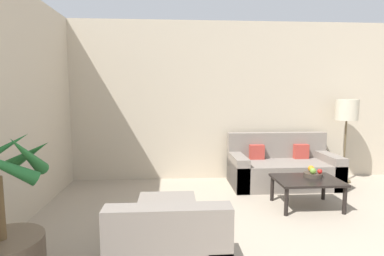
{
  "coord_description": "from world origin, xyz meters",
  "views": [
    {
      "loc": [
        -1.54,
        0.78,
        1.49
      ],
      "look_at": [
        -1.27,
        4.99,
        1.0
      ],
      "focal_mm": 28.0,
      "sensor_mm": 36.0,
      "label": 1
    }
  ],
  "objects_px": {
    "sofa_loveseat": "(282,168)",
    "floor_lamp": "(347,113)",
    "potted_palm": "(3,248)",
    "fruit_bowl": "(313,175)",
    "coffee_table": "(307,183)",
    "apple_green": "(313,171)",
    "orange_fruit": "(311,169)",
    "ottoman": "(167,219)",
    "apple_red": "(320,171)"
  },
  "relations": [
    {
      "from": "potted_palm",
      "to": "fruit_bowl",
      "type": "xyz_separation_m",
      "value": [
        3.09,
        1.66,
        0.02
      ]
    },
    {
      "from": "apple_red",
      "to": "ottoman",
      "type": "relative_size",
      "value": 0.11
    },
    {
      "from": "fruit_bowl",
      "to": "floor_lamp",
      "type": "bearing_deg",
      "value": 44.02
    },
    {
      "from": "floor_lamp",
      "to": "fruit_bowl",
      "type": "height_order",
      "value": "floor_lamp"
    },
    {
      "from": "coffee_table",
      "to": "apple_red",
      "type": "height_order",
      "value": "apple_red"
    },
    {
      "from": "apple_green",
      "to": "coffee_table",
      "type": "bearing_deg",
      "value": -158.68
    },
    {
      "from": "floor_lamp",
      "to": "apple_red",
      "type": "height_order",
      "value": "floor_lamp"
    },
    {
      "from": "coffee_table",
      "to": "apple_red",
      "type": "xyz_separation_m",
      "value": [
        0.19,
        0.04,
        0.14
      ]
    },
    {
      "from": "floor_lamp",
      "to": "coffee_table",
      "type": "height_order",
      "value": "floor_lamp"
    },
    {
      "from": "sofa_loveseat",
      "to": "ottoman",
      "type": "height_order",
      "value": "sofa_loveseat"
    },
    {
      "from": "apple_red",
      "to": "orange_fruit",
      "type": "bearing_deg",
      "value": 119.11
    },
    {
      "from": "fruit_bowl",
      "to": "sofa_loveseat",
      "type": "bearing_deg",
      "value": 96.29
    },
    {
      "from": "coffee_table",
      "to": "orange_fruit",
      "type": "relative_size",
      "value": 9.93
    },
    {
      "from": "fruit_bowl",
      "to": "orange_fruit",
      "type": "relative_size",
      "value": 2.92
    },
    {
      "from": "floor_lamp",
      "to": "apple_red",
      "type": "distance_m",
      "value": 1.56
    },
    {
      "from": "ottoman",
      "to": "orange_fruit",
      "type": "bearing_deg",
      "value": 24.9
    },
    {
      "from": "sofa_loveseat",
      "to": "fruit_bowl",
      "type": "bearing_deg",
      "value": -83.71
    },
    {
      "from": "floor_lamp",
      "to": "coffee_table",
      "type": "relative_size",
      "value": 1.68
    },
    {
      "from": "potted_palm",
      "to": "apple_green",
      "type": "height_order",
      "value": "potted_palm"
    },
    {
      "from": "coffee_table",
      "to": "sofa_loveseat",
      "type": "bearing_deg",
      "value": 88.4
    },
    {
      "from": "floor_lamp",
      "to": "coffee_table",
      "type": "bearing_deg",
      "value": -136.79
    },
    {
      "from": "potted_palm",
      "to": "floor_lamp",
      "type": "bearing_deg",
      "value": 32.74
    },
    {
      "from": "floor_lamp",
      "to": "apple_red",
      "type": "relative_size",
      "value": 21.59
    },
    {
      "from": "apple_green",
      "to": "ottoman",
      "type": "bearing_deg",
      "value": -157.68
    },
    {
      "from": "sofa_loveseat",
      "to": "apple_red",
      "type": "relative_size",
      "value": 26.14
    },
    {
      "from": "orange_fruit",
      "to": "ottoman",
      "type": "height_order",
      "value": "orange_fruit"
    },
    {
      "from": "potted_palm",
      "to": "coffee_table",
      "type": "height_order",
      "value": "potted_palm"
    },
    {
      "from": "sofa_loveseat",
      "to": "coffee_table",
      "type": "height_order",
      "value": "sofa_loveseat"
    },
    {
      "from": "sofa_loveseat",
      "to": "ottoman",
      "type": "relative_size",
      "value": 2.87
    },
    {
      "from": "fruit_bowl",
      "to": "ottoman",
      "type": "height_order",
      "value": "fruit_bowl"
    },
    {
      "from": "orange_fruit",
      "to": "potted_palm",
      "type": "bearing_deg",
      "value": -150.83
    },
    {
      "from": "floor_lamp",
      "to": "orange_fruit",
      "type": "relative_size",
      "value": 16.66
    },
    {
      "from": "orange_fruit",
      "to": "apple_red",
      "type": "bearing_deg",
      "value": -60.89
    },
    {
      "from": "apple_green",
      "to": "floor_lamp",
      "type": "bearing_deg",
      "value": 44.67
    },
    {
      "from": "sofa_loveseat",
      "to": "fruit_bowl",
      "type": "height_order",
      "value": "sofa_loveseat"
    },
    {
      "from": "fruit_bowl",
      "to": "apple_green",
      "type": "distance_m",
      "value": 0.09
    },
    {
      "from": "coffee_table",
      "to": "apple_red",
      "type": "relative_size",
      "value": 12.87
    },
    {
      "from": "floor_lamp",
      "to": "apple_red",
      "type": "xyz_separation_m",
      "value": [
        -0.94,
        -1.02,
        -0.7
      ]
    },
    {
      "from": "coffee_table",
      "to": "apple_green",
      "type": "bearing_deg",
      "value": 21.32
    },
    {
      "from": "sofa_loveseat",
      "to": "ottoman",
      "type": "bearing_deg",
      "value": -137.1
    },
    {
      "from": "fruit_bowl",
      "to": "ottoman",
      "type": "xyz_separation_m",
      "value": [
        -1.94,
        -0.83,
        -0.2
      ]
    },
    {
      "from": "potted_palm",
      "to": "orange_fruit",
      "type": "relative_size",
      "value": 15.73
    },
    {
      "from": "floor_lamp",
      "to": "coffee_table",
      "type": "distance_m",
      "value": 1.76
    },
    {
      "from": "potted_palm",
      "to": "sofa_loveseat",
      "type": "distance_m",
      "value": 3.93
    },
    {
      "from": "fruit_bowl",
      "to": "apple_green",
      "type": "xyz_separation_m",
      "value": [
        -0.03,
        -0.05,
        0.07
      ]
    },
    {
      "from": "potted_palm",
      "to": "ottoman",
      "type": "distance_m",
      "value": 1.44
    },
    {
      "from": "floor_lamp",
      "to": "fruit_bowl",
      "type": "xyz_separation_m",
      "value": [
        -1.01,
        -0.97,
        -0.76
      ]
    },
    {
      "from": "sofa_loveseat",
      "to": "floor_lamp",
      "type": "height_order",
      "value": "floor_lamp"
    },
    {
      "from": "coffee_table",
      "to": "apple_green",
      "type": "relative_size",
      "value": 10.11
    },
    {
      "from": "potted_palm",
      "to": "fruit_bowl",
      "type": "bearing_deg",
      "value": 28.27
    }
  ]
}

